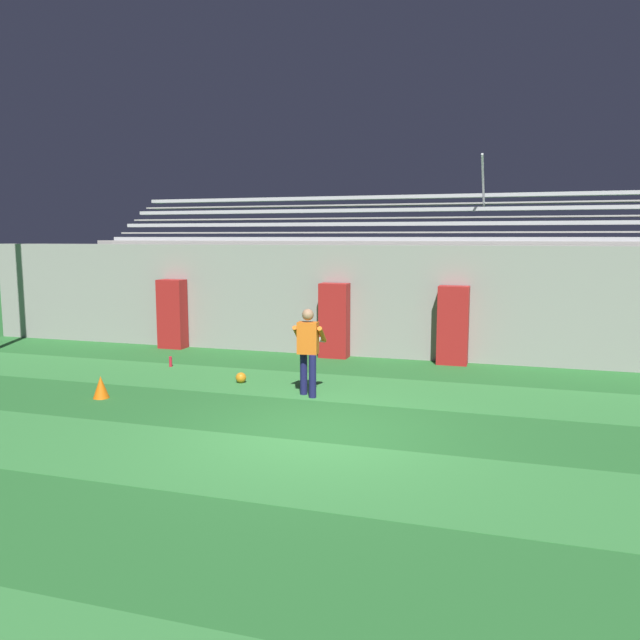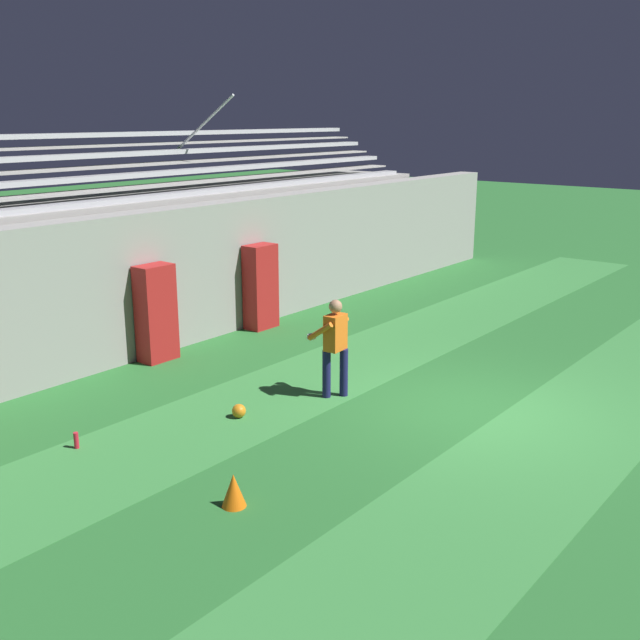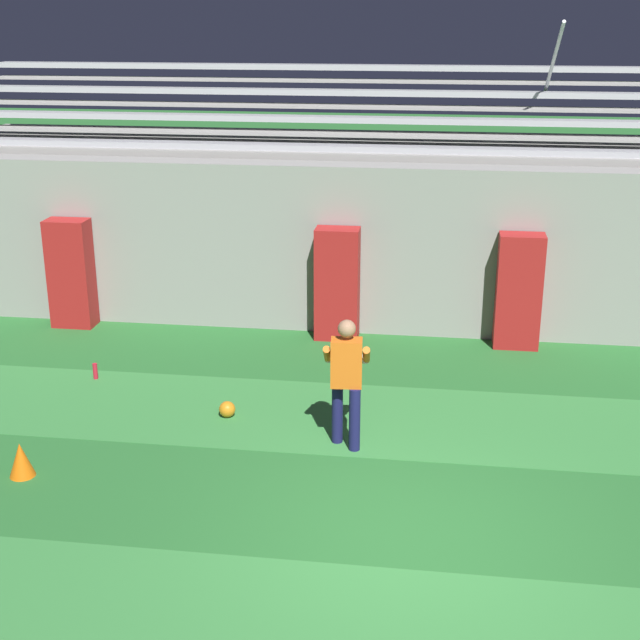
# 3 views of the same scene
# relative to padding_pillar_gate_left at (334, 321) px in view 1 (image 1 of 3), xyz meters

# --- Properties ---
(ground_plane) EXTENTS (80.00, 80.00, 0.00)m
(ground_plane) POSITION_rel_padding_pillar_gate_left_xyz_m (1.46, -5.95, -0.93)
(ground_plane) COLOR #286B2D
(turf_stripe_mid) EXTENTS (28.00, 2.23, 0.01)m
(turf_stripe_mid) POSITION_rel_padding_pillar_gate_left_xyz_m (1.46, -7.50, -0.93)
(turf_stripe_mid) COLOR #38843D
(turf_stripe_mid) RESTS_ON ground
(turf_stripe_far) EXTENTS (28.00, 2.23, 0.01)m
(turf_stripe_far) POSITION_rel_padding_pillar_gate_left_xyz_m (1.46, -3.04, -0.93)
(turf_stripe_far) COLOR #38843D
(turf_stripe_far) RESTS_ON ground
(back_wall) EXTENTS (24.00, 0.60, 2.80)m
(back_wall) POSITION_rel_padding_pillar_gate_left_xyz_m (1.46, 0.55, 0.47)
(back_wall) COLOR #999691
(back_wall) RESTS_ON ground
(padding_pillar_gate_left) EXTENTS (0.71, 0.44, 1.86)m
(padding_pillar_gate_left) POSITION_rel_padding_pillar_gate_left_xyz_m (0.00, 0.00, 0.00)
(padding_pillar_gate_left) COLOR #B21E1E
(padding_pillar_gate_left) RESTS_ON ground
(padding_pillar_gate_right) EXTENTS (0.71, 0.44, 1.86)m
(padding_pillar_gate_right) POSITION_rel_padding_pillar_gate_left_xyz_m (2.91, 0.00, 0.00)
(padding_pillar_gate_right) COLOR #B21E1E
(padding_pillar_gate_right) RESTS_ON ground
(padding_pillar_far_left) EXTENTS (0.71, 0.44, 1.86)m
(padding_pillar_far_left) POSITION_rel_padding_pillar_gate_left_xyz_m (-4.56, 0.00, 0.00)
(padding_pillar_far_left) COLOR #B21E1E
(padding_pillar_far_left) RESTS_ON ground
(bleacher_stand) EXTENTS (18.00, 3.35, 5.03)m
(bleacher_stand) POSITION_rel_padding_pillar_gate_left_xyz_m (1.46, 2.54, 0.57)
(bleacher_stand) COLOR #999691
(bleacher_stand) RESTS_ON ground
(goalkeeper) EXTENTS (0.61, 0.58, 1.67)m
(goalkeeper) POSITION_rel_padding_pillar_gate_left_xyz_m (0.57, -3.84, 0.02)
(goalkeeper) COLOR #19194C
(goalkeeper) RESTS_ON ground
(soccer_ball) EXTENTS (0.22, 0.22, 0.22)m
(soccer_ball) POSITION_rel_padding_pillar_gate_left_xyz_m (-1.09, -3.25, -0.82)
(soccer_ball) COLOR orange
(soccer_ball) RESTS_ON ground
(traffic_cone) EXTENTS (0.30, 0.30, 0.42)m
(traffic_cone) POSITION_rel_padding_pillar_gate_left_xyz_m (-3.10, -5.14, -0.72)
(traffic_cone) COLOR orange
(traffic_cone) RESTS_ON ground
(water_bottle) EXTENTS (0.07, 0.07, 0.24)m
(water_bottle) POSITION_rel_padding_pillar_gate_left_xyz_m (-3.33, -2.24, -0.81)
(water_bottle) COLOR red
(water_bottle) RESTS_ON ground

